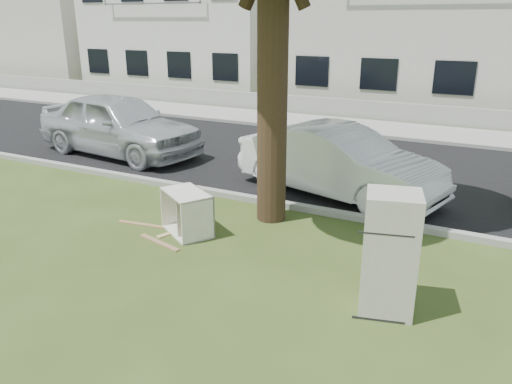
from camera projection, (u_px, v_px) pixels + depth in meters
The scene contains 16 objects.
ground at pixel (245, 261), 7.83m from camera, with size 120.00×120.00×0.00m, color #344518.
road at pixel (355, 166), 12.87m from camera, with size 120.00×7.00×0.01m, color black.
kerb_near at pixel (303, 211), 9.89m from camera, with size 120.00×0.18×0.12m, color gray.
kerb_far at pixel (387, 139), 15.86m from camera, with size 120.00×0.18×0.12m, color gray.
sidewalk at pixel (397, 130), 17.08m from camera, with size 120.00×2.80×0.01m, color gray.
low_wall at pixel (407, 113), 18.32m from camera, with size 120.00×0.15×0.70m, color gray.
townhouse_left at pixel (202, 21), 26.57m from camera, with size 10.20×8.16×7.04m.
townhouse_center at pixel (438, 17), 21.34m from camera, with size 11.22×8.16×7.44m.
filler_left at pixel (29, 26), 33.13m from camera, with size 16.00×9.00×6.40m, color beige.
fridge at pixel (389, 254), 6.25m from camera, with size 0.66×0.61×1.61m, color beige.
cabinet at pixel (187, 212), 8.75m from camera, with size 0.97×0.60×0.76m, color white.
plank_a at pixel (145, 225), 9.18m from camera, with size 1.11×0.09×0.02m, color #987449.
plank_b at pixel (159, 242), 8.44m from camera, with size 0.96×0.10×0.02m, color #976F4E.
plank_c at pixel (179, 230), 8.93m from camera, with size 0.88×0.10×0.02m, color tan.
car_center at pixel (339, 162), 10.55m from camera, with size 1.57×4.49×1.48m, color white.
car_left at pixel (119, 124), 13.78m from camera, with size 2.01×5.01×1.71m, color #B6B9BE.
Camera 1 is at (3.37, -6.19, 3.58)m, focal length 35.00 mm.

